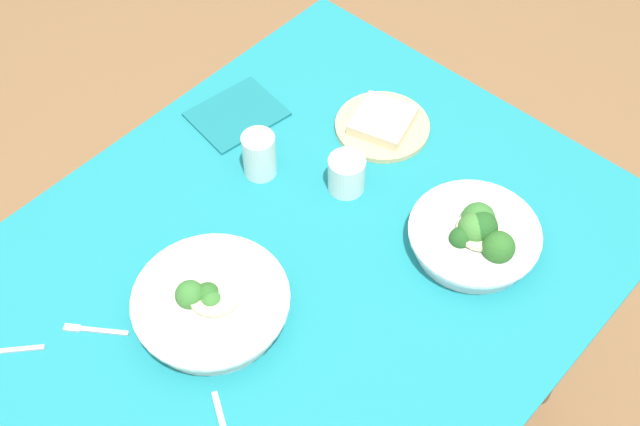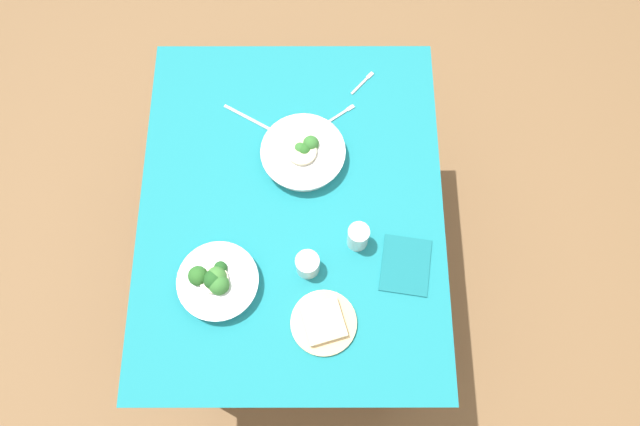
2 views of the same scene
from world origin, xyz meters
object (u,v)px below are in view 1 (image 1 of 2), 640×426
object	(u,v)px
bread_side_plate	(382,124)
water_glass_side	(347,174)
fork_by_near_bowl	(93,330)
napkin_folded_upper	(237,114)
broccoli_bowl_far	(211,304)
broccoli_bowl_near	(476,235)
fork_by_far_bowl	(7,351)
water_glass_center	(259,155)

from	to	relation	value
bread_side_plate	water_glass_side	bearing A→B (deg)	-164.14
fork_by_near_bowl	napkin_folded_upper	bearing A→B (deg)	-106.17
broccoli_bowl_far	bread_side_plate	distance (m)	0.54
bread_side_plate	fork_by_near_bowl	bearing A→B (deg)	174.93
broccoli_bowl_near	fork_by_far_bowl	xyz separation A→B (m)	(-0.71, 0.45, -0.03)
broccoli_bowl_near	water_glass_side	size ratio (longest dim) A/B	3.17
broccoli_bowl_near	napkin_folded_upper	world-z (taller)	broccoli_bowl_near
broccoli_bowl_near	water_glass_center	size ratio (longest dim) A/B	2.51
water_glass_center	water_glass_side	distance (m)	0.17
broccoli_bowl_near	water_glass_center	bearing A→B (deg)	107.57
fork_by_near_bowl	water_glass_side	bearing A→B (deg)	-137.41
broccoli_bowl_near	water_glass_side	xyz separation A→B (m)	(-0.05, 0.27, 0.00)
broccoli_bowl_far	broccoli_bowl_near	distance (m)	0.49
water_glass_center	napkin_folded_upper	xyz separation A→B (m)	(0.08, 0.15, -0.05)
water_glass_center	napkin_folded_upper	world-z (taller)	water_glass_center
water_glass_side	fork_by_far_bowl	distance (m)	0.68
broccoli_bowl_far	fork_by_near_bowl	xyz separation A→B (m)	(-0.16, 0.13, -0.03)
bread_side_plate	water_glass_center	xyz separation A→B (m)	(-0.25, 0.10, 0.04)
broccoli_bowl_near	fork_by_far_bowl	bearing A→B (deg)	147.24
water_glass_side	fork_by_near_bowl	bearing A→B (deg)	168.34
fork_by_far_bowl	fork_by_near_bowl	xyz separation A→B (m)	(0.12, -0.08, 0.00)
water_glass_center	napkin_folded_upper	size ratio (longest dim) A/B	0.54
broccoli_bowl_far	fork_by_near_bowl	bearing A→B (deg)	142.08
water_glass_center	water_glass_side	bearing A→B (deg)	-61.20
bread_side_plate	water_glass_center	distance (m)	0.27
napkin_folded_upper	water_glass_side	bearing A→B (deg)	-88.62
fork_by_far_bowl	fork_by_near_bowl	world-z (taller)	same
broccoli_bowl_near	bread_side_plate	xyz separation A→B (m)	(0.12, 0.32, -0.02)
broccoli_bowl_near	water_glass_side	world-z (taller)	broccoli_bowl_near
broccoli_bowl_near	fork_by_near_bowl	size ratio (longest dim) A/B	2.48
water_glass_side	fork_by_near_bowl	xyz separation A→B (m)	(-0.53, 0.11, -0.04)
fork_by_near_bowl	napkin_folded_upper	xyz separation A→B (m)	(0.53, 0.19, 0.00)
water_glass_side	napkin_folded_upper	bearing A→B (deg)	91.38
bread_side_plate	napkin_folded_upper	size ratio (longest dim) A/B	1.09
broccoli_bowl_far	bread_side_plate	bearing A→B (deg)	6.72
broccoli_bowl_far	water_glass_center	distance (m)	0.33
bread_side_plate	water_glass_side	size ratio (longest dim) A/B	2.55
water_glass_side	fork_by_far_bowl	bearing A→B (deg)	164.20
broccoli_bowl_near	bread_side_plate	distance (m)	0.34
bread_side_plate	fork_by_far_bowl	size ratio (longest dim) A/B	2.14
broccoli_bowl_far	napkin_folded_upper	size ratio (longest dim) A/B	1.52
broccoli_bowl_far	broccoli_bowl_near	size ratio (longest dim) A/B	1.12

